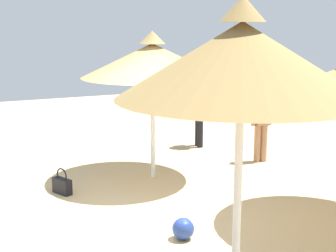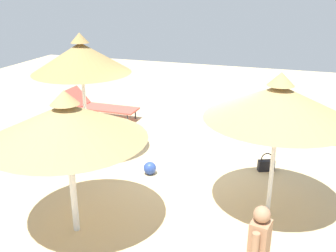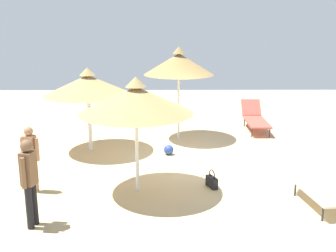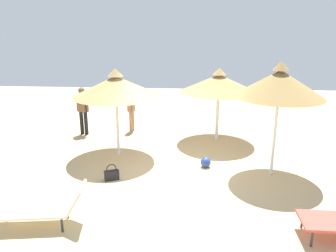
{
  "view_description": "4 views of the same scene",
  "coord_description": "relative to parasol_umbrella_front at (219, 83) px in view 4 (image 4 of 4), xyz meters",
  "views": [
    {
      "loc": [
        2.33,
        6.21,
        2.72
      ],
      "look_at": [
        -0.89,
        -0.49,
        1.18
      ],
      "focal_mm": 53.06,
      "sensor_mm": 36.0,
      "label": 1
    },
    {
      "loc": [
        -7.5,
        -1.86,
        3.92
      ],
      "look_at": [
        -0.42,
        0.51,
        1.17
      ],
      "focal_mm": 41.26,
      "sensor_mm": 36.0,
      "label": 2
    },
    {
      "loc": [
        -0.53,
        -10.47,
        3.8
      ],
      "look_at": [
        -0.45,
        -0.28,
        1.16
      ],
      "focal_mm": 44.67,
      "sensor_mm": 36.0,
      "label": 3
    },
    {
      "loc": [
        8.17,
        0.51,
        3.81
      ],
      "look_at": [
        -0.54,
        -0.12,
        1.13
      ],
      "focal_mm": 35.85,
      "sensor_mm": 36.0,
      "label": 4
    }
  ],
  "objects": [
    {
      "name": "parasol_umbrella_front",
      "position": [
        0.0,
        0.0,
        0.0
      ],
      "size": [
        2.5,
        2.5,
        2.45
      ],
      "color": "white",
      "rests_on": "ground"
    },
    {
      "name": "ground",
      "position": [
        2.72,
        -1.38,
        -2.0
      ],
      "size": [
        24.0,
        24.0,
        0.1
      ],
      "primitive_type": "cube",
      "color": "tan"
    },
    {
      "name": "handbag",
      "position": [
        3.28,
        -2.85,
        -1.8
      ],
      "size": [
        0.27,
        0.39,
        0.43
      ],
      "color": "black",
      "rests_on": "ground"
    },
    {
      "name": "person_standing_edge",
      "position": [
        -0.78,
        -3.05,
        -1.11
      ],
      "size": [
        0.43,
        0.26,
        1.51
      ],
      "color": "#A57554",
      "rests_on": "ground"
    },
    {
      "name": "lounge_chair_far_right",
      "position": [
        5.35,
        -3.66,
        -1.55
      ],
      "size": [
        0.82,
        1.8,
        0.85
      ],
      "color": "silver",
      "rests_on": "ground"
    },
    {
      "name": "person_standing_far_left",
      "position": [
        -0.29,
        -4.68,
        -0.98
      ],
      "size": [
        0.27,
        0.45,
        1.7
      ],
      "color": "black",
      "rests_on": "ground"
    },
    {
      "name": "parasol_umbrella_back",
      "position": [
        2.64,
        1.26,
        0.46
      ],
      "size": [
        2.2,
        2.2,
        2.95
      ],
      "color": "white",
      "rests_on": "ground"
    },
    {
      "name": "parasol_umbrella_center",
      "position": [
        1.58,
        -3.03,
        0.15
      ],
      "size": [
        2.48,
        2.48,
        2.6
      ],
      "color": "white",
      "rests_on": "ground"
    },
    {
      "name": "beach_ball",
      "position": [
        2.3,
        -0.45,
        -1.81
      ],
      "size": [
        0.28,
        0.28,
        0.28
      ],
      "primitive_type": "sphere",
      "color": "navy",
      "rests_on": "ground"
    }
  ]
}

